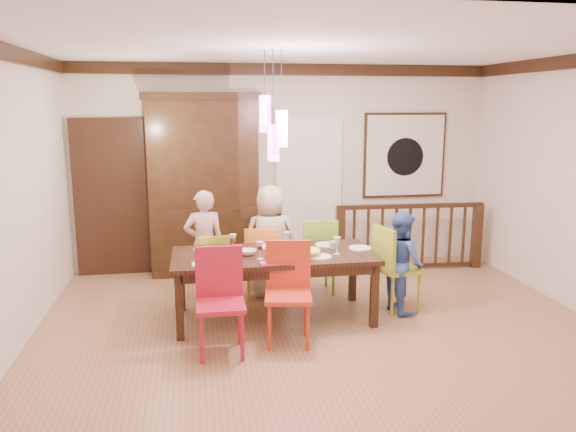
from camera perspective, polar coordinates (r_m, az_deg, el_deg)
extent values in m
plane|color=#926746|center=(6.09, 3.50, -11.43)|extent=(6.00, 6.00, 0.00)
plane|color=white|center=(5.64, 3.87, 16.87)|extent=(6.00, 6.00, 0.00)
plane|color=beige|center=(8.12, -0.37, 4.96)|extent=(6.00, 0.00, 6.00)
plane|color=beige|center=(5.80, -26.59, 1.15)|extent=(0.00, 5.00, 5.00)
cube|color=black|center=(8.10, -17.32, 1.57)|extent=(1.04, 0.07, 2.24)
cube|color=silver|center=(8.20, 2.09, 2.20)|extent=(0.97, 0.05, 2.22)
cube|color=black|center=(8.55, 11.73, 6.06)|extent=(1.25, 0.04, 1.25)
cube|color=silver|center=(8.53, 11.79, 6.04)|extent=(1.18, 0.02, 1.18)
cylinder|color=black|center=(8.51, 11.82, 5.90)|extent=(0.56, 0.01, 0.56)
cube|color=#FF4CC1|center=(5.96, -2.37, 10.33)|extent=(0.11, 0.11, 0.38)
cylinder|color=black|center=(5.97, -2.40, 14.37)|extent=(0.01, 0.01, 0.46)
cube|color=#FF4CC1|center=(5.89, -0.67, 8.87)|extent=(0.11, 0.11, 0.38)
cylinder|color=black|center=(5.89, -0.68, 13.68)|extent=(0.01, 0.01, 0.61)
cube|color=#FF4CC1|center=(5.94, -1.51, 7.43)|extent=(0.11, 0.11, 0.38)
cylinder|color=black|center=(5.92, -1.54, 12.94)|extent=(0.01, 0.01, 0.76)
cube|color=black|center=(6.14, -1.45, -4.04)|extent=(2.20, 1.00, 0.05)
cube|color=black|center=(6.60, -10.81, -6.55)|extent=(0.08, 0.08, 0.70)
cube|color=black|center=(6.85, 6.56, -5.74)|extent=(0.08, 0.08, 0.70)
cube|color=black|center=(5.81, -10.96, -9.07)|extent=(0.08, 0.08, 0.70)
cube|color=black|center=(6.09, 8.76, -8.01)|extent=(0.08, 0.08, 0.70)
cube|color=black|center=(6.58, -1.99, -3.66)|extent=(2.00, 0.04, 0.10)
cube|color=black|center=(5.75, -0.82, -5.91)|extent=(2.00, 0.04, 0.10)
cube|color=#A3AF27|center=(6.87, -7.76, -5.25)|extent=(0.44, 0.44, 0.04)
cube|color=#A3AF27|center=(6.81, -7.81, -3.44)|extent=(0.38, 0.11, 0.41)
cylinder|color=#A3AF27|center=(6.79, -8.96, -7.32)|extent=(0.03, 0.03, 0.39)
cylinder|color=#A3AF27|center=(6.80, -6.38, -7.23)|extent=(0.03, 0.03, 0.39)
cylinder|color=#A3AF27|center=(7.08, -9.00, -6.54)|extent=(0.03, 0.03, 0.39)
cylinder|color=#A3AF27|center=(7.09, -6.52, -6.45)|extent=(0.03, 0.03, 0.39)
cube|color=orange|center=(6.93, -2.69, -4.74)|extent=(0.45, 0.45, 0.04)
cube|color=orange|center=(6.87, -2.71, -2.79)|extent=(0.41, 0.09, 0.45)
cylinder|color=orange|center=(6.82, -3.89, -6.97)|extent=(0.03, 0.03, 0.43)
cylinder|color=orange|center=(6.86, -1.13, -6.84)|extent=(0.03, 0.03, 0.43)
cylinder|color=orange|center=(7.13, -4.15, -6.15)|extent=(0.03, 0.03, 0.43)
cylinder|color=orange|center=(7.17, -1.52, -6.03)|extent=(0.03, 0.03, 0.43)
cube|color=#7CA82F|center=(7.08, 2.91, -4.13)|extent=(0.44, 0.44, 0.04)
cube|color=#7CA82F|center=(7.02, 2.93, -2.09)|extent=(0.44, 0.05, 0.48)
cylinder|color=#7CA82F|center=(6.95, 1.78, -6.47)|extent=(0.04, 0.04, 0.46)
cylinder|color=#7CA82F|center=(7.03, 4.61, -6.30)|extent=(0.04, 0.04, 0.46)
cylinder|color=#7CA82F|center=(7.28, 1.23, -5.63)|extent=(0.04, 0.04, 0.46)
cylinder|color=#7CA82F|center=(7.35, 3.94, -5.49)|extent=(0.04, 0.04, 0.46)
cube|color=#A6152C|center=(5.39, -6.86, -9.00)|extent=(0.46, 0.46, 0.04)
cube|color=#A6152C|center=(5.30, -6.93, -6.24)|extent=(0.46, 0.05, 0.50)
cylinder|color=#A6152C|center=(5.31, -8.73, -12.30)|extent=(0.04, 0.04, 0.48)
cylinder|color=#A6152C|center=(5.32, -4.66, -12.13)|extent=(0.04, 0.04, 0.48)
cylinder|color=#A6152C|center=(5.65, -8.80, -10.80)|extent=(0.04, 0.04, 0.48)
cylinder|color=#A6152C|center=(5.66, -4.99, -10.65)|extent=(0.04, 0.04, 0.48)
cube|color=red|center=(5.59, 0.03, -8.17)|extent=(0.52, 0.52, 0.04)
cube|color=red|center=(5.50, 0.03, -5.51)|extent=(0.46, 0.11, 0.50)
cylinder|color=red|center=(5.48, -1.58, -11.37)|extent=(0.04, 0.04, 0.48)
cylinder|color=red|center=(5.54, 2.27, -11.12)|extent=(0.04, 0.04, 0.48)
cylinder|color=red|center=(5.82, -2.10, -9.98)|extent=(0.04, 0.04, 0.48)
cylinder|color=red|center=(5.88, 1.52, -9.76)|extent=(0.04, 0.04, 0.48)
cube|color=#94A829|center=(6.64, 11.09, -5.30)|extent=(0.53, 0.53, 0.04)
cube|color=#94A829|center=(6.57, 11.18, -3.09)|extent=(0.14, 0.44, 0.49)
cylinder|color=#94A829|center=(6.49, 10.07, -7.91)|extent=(0.04, 0.04, 0.47)
cylinder|color=#94A829|center=(6.62, 13.04, -7.66)|extent=(0.04, 0.04, 0.47)
cylinder|color=#94A829|center=(6.81, 9.05, -6.94)|extent=(0.04, 0.04, 0.47)
cylinder|color=#94A829|center=(6.93, 11.90, -6.72)|extent=(0.04, 0.04, 0.47)
cube|color=black|center=(7.97, -8.37, -2.40)|extent=(1.48, 0.44, 0.95)
cube|color=black|center=(7.79, -8.63, 6.35)|extent=(1.48, 0.40, 1.48)
cube|color=black|center=(7.98, -8.65, 6.47)|extent=(1.27, 0.02, 1.27)
cube|color=black|center=(7.77, -8.80, 11.96)|extent=(1.59, 0.44, 0.10)
cube|color=black|center=(7.91, 5.38, -2.55)|extent=(0.13, 0.13, 0.92)
cube|color=black|center=(8.65, 18.49, -1.89)|extent=(0.13, 0.13, 0.92)
cube|color=black|center=(8.13, 12.37, 1.00)|extent=(2.15, 0.18, 0.06)
cube|color=black|center=(8.33, 12.11, -4.96)|extent=(2.03, 0.15, 0.05)
imported|color=beige|center=(6.93, -8.50, -2.85)|extent=(0.52, 0.37, 1.34)
imported|color=#B9AE8C|center=(6.94, -1.79, -2.50)|extent=(0.71, 0.49, 1.39)
imported|color=#4161B7|center=(6.56, 11.47, -4.57)|extent=(0.54, 0.64, 1.16)
imported|color=yellow|center=(6.03, 1.94, -3.76)|extent=(0.35, 0.35, 0.07)
imported|color=white|center=(6.08, -4.10, -3.70)|extent=(0.24, 0.24, 0.06)
imported|color=silver|center=(5.97, -5.41, -3.86)|extent=(0.14, 0.14, 0.09)
imported|color=silver|center=(6.34, 4.59, -2.96)|extent=(0.11, 0.11, 0.09)
cylinder|color=white|center=(6.33, -8.41, -3.38)|extent=(0.26, 0.26, 0.01)
cylinder|color=white|center=(6.40, -1.95, -3.10)|extent=(0.26, 0.26, 0.01)
cylinder|color=white|center=(6.49, 3.92, -2.92)|extent=(0.26, 0.26, 0.01)
cylinder|color=white|center=(5.77, -8.49, -4.86)|extent=(0.26, 0.26, 0.01)
cylinder|color=white|center=(5.99, 3.24, -4.15)|extent=(0.26, 0.26, 0.01)
cylinder|color=white|center=(6.38, 7.34, -3.24)|extent=(0.26, 0.26, 0.01)
cube|color=#D83359|center=(5.73, -1.92, -4.84)|extent=(0.18, 0.14, 0.01)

